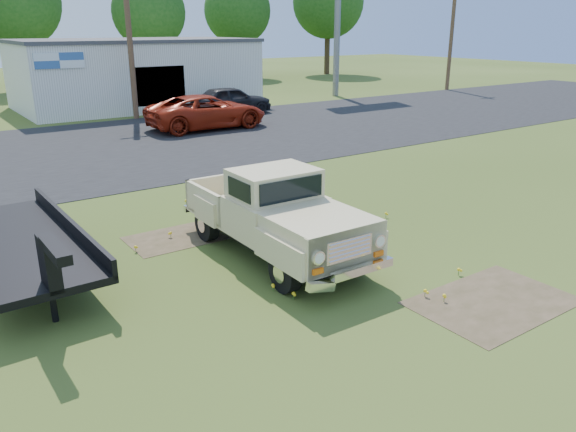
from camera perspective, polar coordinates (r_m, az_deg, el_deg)
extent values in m
plane|color=#394C18|center=(12.08, 4.25, -5.20)|extent=(140.00, 140.00, 0.00)
cube|color=black|center=(25.02, -18.07, 6.54)|extent=(90.00, 14.00, 0.02)
cube|color=#453B25|center=(11.28, 20.12, -8.20)|extent=(3.00, 2.00, 0.01)
cube|color=#453B25|center=(13.91, -11.43, -2.24)|extent=(2.20, 1.60, 0.01)
cube|color=beige|center=(37.94, -15.23, 13.73)|extent=(14.00, 8.00, 4.00)
cube|color=#3F3F44|center=(37.84, -15.50, 16.82)|extent=(14.20, 8.20, 0.20)
cube|color=black|center=(34.30, -12.80, 12.78)|extent=(3.00, 0.10, 2.20)
cube|color=white|center=(32.39, -22.22, 14.42)|extent=(2.50, 0.08, 0.80)
cylinder|color=slate|center=(42.30, 4.99, 17.46)|extent=(0.44, 0.44, 8.00)
cylinder|color=#4C3623|center=(32.45, -15.84, 17.38)|extent=(0.30, 0.30, 9.00)
cylinder|color=#4C3623|center=(47.99, 16.31, 17.56)|extent=(0.30, 0.30, 9.00)
cylinder|color=#3B2B1B|center=(49.92, -25.25, 13.57)|extent=(0.56, 0.56, 3.78)
sphere|color=#194B15|center=(49.87, -26.04, 18.97)|extent=(6.72, 6.72, 6.72)
cylinder|color=#3B2B1B|center=(51.28, -13.58, 14.68)|extent=(0.56, 0.56, 3.42)
sphere|color=#194B15|center=(51.19, -13.96, 19.47)|extent=(6.08, 6.08, 6.08)
cylinder|color=#3B2B1B|center=(57.91, -5.03, 15.61)|extent=(0.56, 0.56, 3.60)
sphere|color=#194B15|center=(57.85, -5.16, 20.08)|extent=(6.40, 6.40, 6.40)
cylinder|color=#3B2B1B|center=(62.33, 3.99, 16.10)|extent=(0.56, 0.56, 4.14)
sphere|color=#194B15|center=(62.31, 4.10, 20.88)|extent=(7.36, 7.36, 7.36)
imported|color=maroon|center=(28.68, -8.23, 10.41)|extent=(6.03, 2.84, 1.67)
imported|color=black|center=(33.41, -5.82, 11.62)|extent=(4.81, 2.12, 1.61)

